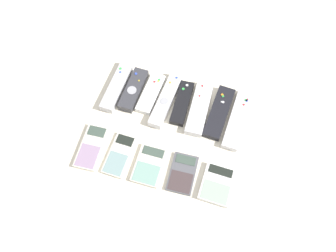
{
  "coord_description": "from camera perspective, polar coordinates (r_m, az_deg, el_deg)",
  "views": [
    {
      "loc": [
        0.14,
        -0.4,
        0.93
      ],
      "look_at": [
        0.0,
        0.04,
        0.01
      ],
      "focal_mm": 35.0,
      "sensor_mm": 36.0,
      "label": 1
    }
  ],
  "objects": [
    {
      "name": "remote_7",
      "position": [
        1.07,
        12.06,
        1.23
      ],
      "size": [
        0.06,
        0.22,
        0.02
      ],
      "rotation": [
        0.0,
        0.0,
        -0.04
      ],
      "color": "silver",
      "rests_on": "ground_plane"
    },
    {
      "name": "ground_plane",
      "position": [
        1.02,
        -0.59,
        -2.06
      ],
      "size": [
        3.0,
        3.0,
        0.0
      ],
      "primitive_type": "plane",
      "color": "beige"
    },
    {
      "name": "remote_0",
      "position": [
        1.12,
        -8.78,
        6.95
      ],
      "size": [
        0.05,
        0.2,
        0.03
      ],
      "rotation": [
        0.0,
        0.0,
        -0.02
      ],
      "color": "#B7B7BC",
      "rests_on": "ground_plane"
    },
    {
      "name": "calculator_0",
      "position": [
        1.03,
        -13.11,
        -3.57
      ],
      "size": [
        0.08,
        0.15,
        0.02
      ],
      "rotation": [
        0.0,
        0.0,
        0.07
      ],
      "color": "beige",
      "rests_on": "ground_plane"
    },
    {
      "name": "remote_6",
      "position": [
        1.07,
        8.9,
        2.37
      ],
      "size": [
        0.07,
        0.19,
        0.02
      ],
      "rotation": [
        0.0,
        0.0,
        -0.06
      ],
      "color": "black",
      "rests_on": "ground_plane"
    },
    {
      "name": "remote_3",
      "position": [
        1.07,
        -0.32,
        4.7
      ],
      "size": [
        0.06,
        0.21,
        0.03
      ],
      "rotation": [
        0.0,
        0.0,
        -0.07
      ],
      "color": "silver",
      "rests_on": "ground_plane"
    },
    {
      "name": "calculator_3",
      "position": [
        0.98,
        2.55,
        -8.23
      ],
      "size": [
        0.08,
        0.13,
        0.01
      ],
      "rotation": [
        0.0,
        0.0,
        0.05
      ],
      "color": "#4C4C51",
      "rests_on": "ground_plane"
    },
    {
      "name": "calculator_1",
      "position": [
        1.01,
        -8.43,
        -4.95
      ],
      "size": [
        0.07,
        0.14,
        0.01
      ],
      "rotation": [
        0.0,
        0.0,
        -0.01
      ],
      "color": "beige",
      "rests_on": "ground_plane"
    },
    {
      "name": "remote_4",
      "position": [
        1.07,
        2.46,
        4.04
      ],
      "size": [
        0.05,
        0.16,
        0.02
      ],
      "rotation": [
        0.0,
        0.0,
        0.04
      ],
      "color": "black",
      "rests_on": "ground_plane"
    },
    {
      "name": "remote_1",
      "position": [
        1.1,
        -6.04,
        6.3
      ],
      "size": [
        0.05,
        0.16,
        0.03
      ],
      "rotation": [
        0.0,
        0.0,
        -0.02
      ],
      "color": "#333338",
      "rests_on": "ground_plane"
    },
    {
      "name": "remote_5",
      "position": [
        1.07,
        5.53,
        3.22
      ],
      "size": [
        0.06,
        0.2,
        0.03
      ],
      "rotation": [
        0.0,
        0.0,
        0.05
      ],
      "color": "silver",
      "rests_on": "ground_plane"
    },
    {
      "name": "remote_2",
      "position": [
        1.09,
        -2.98,
        5.71
      ],
      "size": [
        0.06,
        0.15,
        0.02
      ],
      "rotation": [
        0.0,
        0.0,
        -0.05
      ],
      "color": "white",
      "rests_on": "ground_plane"
    },
    {
      "name": "calculator_4",
      "position": [
        0.97,
        8.55,
        -9.98
      ],
      "size": [
        0.09,
        0.12,
        0.02
      ],
      "rotation": [
        0.0,
        0.0,
        -0.01
      ],
      "color": "silver",
      "rests_on": "ground_plane"
    },
    {
      "name": "calculator_2",
      "position": [
        0.98,
        -3.28,
        -6.83
      ],
      "size": [
        0.08,
        0.12,
        0.01
      ],
      "rotation": [
        0.0,
        0.0,
        0.02
      ],
      "color": "beige",
      "rests_on": "ground_plane"
    }
  ]
}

